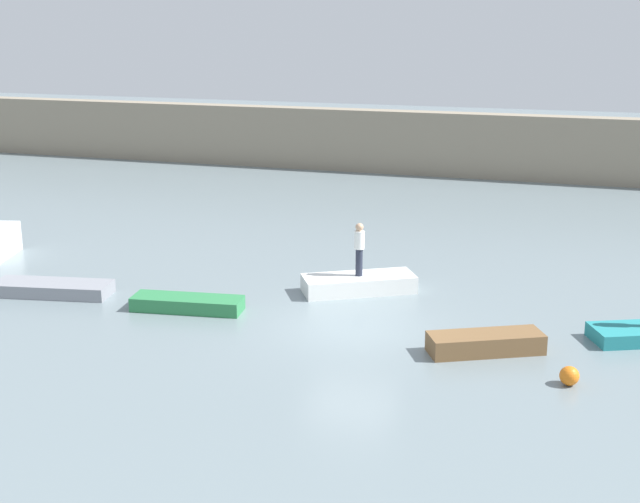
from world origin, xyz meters
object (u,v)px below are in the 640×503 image
Objects in this scene: rowboat_green at (187,304)px; person_white_shirt at (359,246)px; rowboat_grey at (52,288)px; rowboat_brown at (486,343)px; rowboat_white at (359,284)px; mooring_buoy at (569,376)px.

rowboat_green is 1.94× the size of person_white_shirt.
rowboat_grey is 1.12× the size of rowboat_green.
rowboat_green is 5.53m from person_white_shirt.
rowboat_green is 1.10× the size of rowboat_brown.
person_white_shirt reaches higher than rowboat_green.
rowboat_white is 1.18× the size of rowboat_brown.
rowboat_brown is (13.37, -0.68, 0.06)m from rowboat_grey.
rowboat_brown is 5.98m from person_white_shirt.
rowboat_white is at bearing 141.09° from mooring_buoy.
rowboat_white reaches higher than rowboat_brown.
rowboat_brown is (4.42, -3.84, -0.01)m from rowboat_white.
mooring_buoy is (6.54, -5.28, -0.04)m from rowboat_white.
rowboat_brown is at bearing -41.01° from person_white_shirt.
rowboat_grey is 9.49m from rowboat_white.
person_white_shirt is at bearing 28.70° from rowboat_green.
rowboat_brown is 6.36× the size of mooring_buoy.
rowboat_grey is 15.64m from mooring_buoy.
rowboat_green is at bearing -10.92° from rowboat_grey.
person_white_shirt is at bearing -30.25° from rowboat_white.
rowboat_white is at bearing 180.00° from person_white_shirt.
rowboat_brown reaches higher than rowboat_green.
rowboat_grey is at bearing 149.98° from rowboat_brown.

